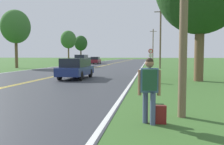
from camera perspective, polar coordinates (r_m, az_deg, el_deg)
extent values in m
cylinder|color=#475175|center=(6.66, 8.02, -8.30)|extent=(0.14, 0.14, 0.87)
cylinder|color=#475175|center=(6.51, 9.79, -8.61)|extent=(0.14, 0.14, 0.87)
cube|color=#4C6B93|center=(6.46, 8.97, -1.85)|extent=(0.48, 0.21, 0.65)
sphere|color=#936647|center=(6.43, 9.02, 2.19)|extent=(0.24, 0.24, 0.24)
sphere|color=#2D2319|center=(6.43, 9.02, 2.56)|extent=(0.22, 0.22, 0.22)
cylinder|color=#936647|center=(6.46, 6.67, -2.41)|extent=(0.09, 0.09, 0.69)
cylinder|color=#936647|center=(6.48, 11.25, -2.44)|extent=(0.09, 0.09, 0.69)
cube|color=#1E472D|center=(6.27, 9.04, -1.73)|extent=(0.38, 0.20, 0.55)
cube|color=maroon|center=(6.68, 11.11, -9.90)|extent=(0.42, 0.17, 0.50)
cylinder|color=black|center=(6.62, 11.15, -7.45)|extent=(0.29, 0.04, 0.02)
cylinder|color=gold|center=(16.23, 10.47, -1.48)|extent=(0.30, 0.30, 0.61)
sphere|color=gold|center=(16.20, 10.49, -0.20)|extent=(0.28, 0.28, 0.28)
cylinder|color=gold|center=(16.23, 11.14, -1.25)|extent=(0.08, 0.10, 0.10)
cylinder|color=gold|center=(16.22, 9.81, -1.23)|extent=(0.08, 0.10, 0.10)
cylinder|color=gray|center=(29.78, 9.29, 3.02)|extent=(0.07, 0.07, 2.67)
cylinder|color=silver|center=(29.76, 9.31, 5.11)|extent=(0.60, 0.02, 0.60)
torus|color=red|center=(29.75, 9.31, 5.11)|extent=(0.55, 0.07, 0.55)
cube|color=silver|center=(29.76, 9.30, 4.05)|extent=(0.44, 0.02, 0.44)
cylinder|color=brown|center=(34.91, 11.56, 8.07)|extent=(0.24, 0.24, 8.67)
cube|color=brown|center=(35.37, 11.65, 14.12)|extent=(1.80, 0.12, 0.10)
cylinder|color=brown|center=(62.32, 9.83, 6.31)|extent=(0.24, 0.24, 8.68)
cube|color=brown|center=(62.58, 9.87, 9.73)|extent=(1.80, 0.12, 0.10)
cylinder|color=brown|center=(18.36, 20.23, 4.87)|extent=(0.66, 0.66, 4.38)
cylinder|color=brown|center=(65.55, -10.41, 4.33)|extent=(0.42, 0.42, 4.43)
ellipsoid|color=#386B2D|center=(65.69, -10.45, 7.81)|extent=(4.18, 4.18, 4.81)
cylinder|color=brown|center=(38.43, -22.02, 4.25)|extent=(0.43, 0.43, 4.34)
ellipsoid|color=#386B2D|center=(38.67, -22.18, 10.20)|extent=(4.31, 4.31, 4.96)
cylinder|color=#473828|center=(74.26, -7.49, 4.15)|extent=(0.40, 0.40, 3.98)
ellipsoid|color=#234C1E|center=(74.36, -7.52, 7.01)|extent=(4.05, 4.05, 4.65)
cylinder|color=black|center=(17.72, -7.50, -0.81)|extent=(0.20, 0.72, 0.71)
cylinder|color=black|center=(18.27, -12.50, -0.72)|extent=(0.20, 0.72, 0.71)
cylinder|color=black|center=(20.44, -5.20, -0.14)|extent=(0.20, 0.72, 0.71)
cylinder|color=black|center=(20.92, -9.62, -0.09)|extent=(0.20, 0.72, 0.71)
cube|color=navy|center=(19.30, -8.66, 0.42)|extent=(1.89, 4.58, 0.64)
cube|color=#1E232D|center=(19.27, -8.68, 2.39)|extent=(1.66, 3.21, 0.68)
cylinder|color=black|center=(40.56, -7.96, 1.85)|extent=(0.23, 0.61, 0.60)
cylinder|color=black|center=(40.20, -5.83, 1.84)|extent=(0.23, 0.61, 0.60)
cylinder|color=black|center=(38.06, -8.94, 1.69)|extent=(0.23, 0.61, 0.60)
cylinder|color=black|center=(37.67, -6.67, 1.69)|extent=(0.23, 0.61, 0.60)
cube|color=silver|center=(39.10, -7.35, 2.29)|extent=(1.92, 4.26, 0.77)
cube|color=#1E232D|center=(39.08, -7.36, 3.56)|extent=(1.66, 2.99, 0.96)
cylinder|color=black|center=(53.74, -4.56, 2.46)|extent=(0.23, 0.70, 0.70)
cylinder|color=black|center=(53.46, -2.89, 2.46)|extent=(0.23, 0.70, 0.70)
cylinder|color=black|center=(51.03, -5.16, 2.37)|extent=(0.23, 0.70, 0.70)
cylinder|color=black|center=(50.73, -3.40, 2.37)|extent=(0.23, 0.70, 0.70)
cube|color=maroon|center=(52.23, -4.00, 2.77)|extent=(1.97, 4.54, 0.71)
cube|color=#1E232D|center=(52.04, -4.04, 3.48)|extent=(1.67, 2.52, 0.58)
cylinder|color=black|center=(59.67, -5.31, 2.58)|extent=(0.23, 0.62, 0.61)
cylinder|color=black|center=(59.38, -3.86, 2.58)|extent=(0.23, 0.62, 0.61)
cylinder|color=black|center=(56.90, -5.87, 2.50)|extent=(0.23, 0.62, 0.61)
cylinder|color=black|center=(56.60, -4.35, 2.50)|extent=(0.23, 0.62, 0.61)
cube|color=#C1B28E|center=(58.13, -4.84, 2.81)|extent=(1.95, 4.64, 0.62)
cube|color=#1E232D|center=(57.94, -4.88, 3.37)|extent=(1.64, 2.58, 0.50)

